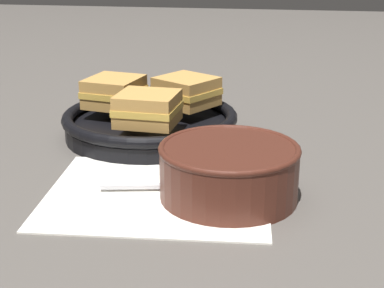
# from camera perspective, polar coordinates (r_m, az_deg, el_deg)

# --- Properties ---
(ground_plane) EXTENTS (4.00, 4.00, 0.00)m
(ground_plane) POSITION_cam_1_polar(r_m,az_deg,el_deg) (0.77, -3.99, -3.64)
(ground_plane) COLOR #56514C
(napkin) EXTENTS (0.29, 0.25, 0.00)m
(napkin) POSITION_cam_1_polar(r_m,az_deg,el_deg) (0.73, -3.33, -4.75)
(napkin) COLOR white
(napkin) RESTS_ON ground_plane
(soup_bowl) EXTENTS (0.17, 0.17, 0.07)m
(soup_bowl) POSITION_cam_1_polar(r_m,az_deg,el_deg) (0.71, 3.60, -2.39)
(soup_bowl) COLOR #4C2319
(soup_bowl) RESTS_ON ground_plane
(spoon) EXTENTS (0.16, 0.05, 0.01)m
(spoon) POSITION_cam_1_polar(r_m,az_deg,el_deg) (0.74, 0.11, -4.07)
(spoon) COLOR silver
(spoon) RESTS_ON napkin
(skillet) EXTENTS (0.28, 0.39, 0.04)m
(skillet) POSITION_cam_1_polar(r_m,az_deg,el_deg) (0.94, -4.06, 2.06)
(skillet) COLOR black
(skillet) RESTS_ON ground_plane
(sandwich_near_left) EXTENTS (0.09, 0.09, 0.05)m
(sandwich_near_left) POSITION_cam_1_polar(r_m,az_deg,el_deg) (0.86, -4.31, 3.45)
(sandwich_near_left) COLOR #C18E47
(sandwich_near_left) RESTS_ON skillet
(sandwich_near_right) EXTENTS (0.12, 0.12, 0.05)m
(sandwich_near_right) POSITION_cam_1_polar(r_m,az_deg,el_deg) (0.96, -0.54, 5.14)
(sandwich_near_right) COLOR #C18E47
(sandwich_near_right) RESTS_ON skillet
(sandwich_far_left) EXTENTS (0.10, 0.10, 0.05)m
(sandwich_far_left) POSITION_cam_1_polar(r_m,az_deg,el_deg) (0.96, -7.55, 5.05)
(sandwich_far_left) COLOR #C18E47
(sandwich_far_left) RESTS_ON skillet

